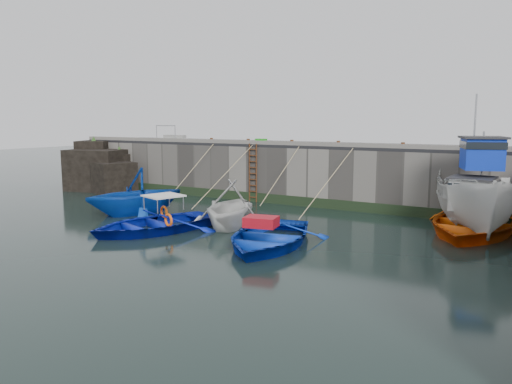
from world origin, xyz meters
The scene contains 24 objects.
ground centered at (0.00, 0.00, 0.00)m, with size 120.00×120.00×0.00m, color black.
quay_back centered at (0.00, 12.50, 1.50)m, with size 30.00×5.00×3.00m, color slate.
road_back centered at (0.00, 12.50, 3.08)m, with size 30.00×5.00×0.16m, color black.
kerb_back centered at (0.00, 10.15, 3.26)m, with size 30.00×0.30×0.20m, color slate.
algae_back centered at (0.00, 9.96, 0.25)m, with size 30.00×0.08×0.50m, color black.
rock_outcrop centered at (-12.92, 9.11, 1.26)m, with size 5.85×4.24×3.41m.
ladder centered at (-2.00, 9.91, 1.59)m, with size 0.51×0.08×3.20m.
boat_near_white centered at (-5.01, 4.00, 0.00)m, with size 4.13×4.78×2.52m, color #0B3EB1.
boat_near_white_rope centered at (-5.01, 8.25, 0.00)m, with size 0.04×4.36×3.10m, color tan, non-canonical shape.
boat_near_blue centered at (-1.69, 1.58, 0.00)m, with size 3.86×5.40×1.12m, color #0B1FB1.
boat_near_blue_rope centered at (-1.69, 7.04, 0.00)m, with size 0.04×6.47×3.10m, color tan, non-canonical shape.
boat_near_blacktrim centered at (0.51, 3.89, 0.00)m, with size 3.76×4.36×2.30m, color silver.
boat_near_blacktrim_rope centered at (0.51, 8.20, 0.00)m, with size 0.04×4.45×3.10m, color tan, non-canonical shape.
boat_near_navy centered at (3.46, 1.94, 0.00)m, with size 3.94×5.52×1.14m, color #0C36BF.
boat_near_navy_rope centered at (3.46, 7.22, 0.00)m, with size 0.04×6.14×3.10m, color tan, non-canonical shape.
boat_far_white centered at (9.51, 8.44, 1.22)m, with size 4.97×8.03×5.91m.
boat_far_orange centered at (9.50, 7.87, 0.44)m, with size 5.08×6.86×4.37m.
fish_crate centered at (-1.71, 10.30, 3.31)m, with size 0.56×0.39×0.30m, color #1E971B.
railing centered at (-8.75, 11.25, 3.36)m, with size 1.60×1.05×1.00m.
bollard_a centered at (-5.00, 10.25, 3.30)m, with size 0.18×0.18×0.28m, color #3F1E0F.
bollard_b centered at (-2.50, 10.25, 3.30)m, with size 0.18×0.18×0.28m, color #3F1E0F.
bollard_c centered at (0.20, 10.25, 3.30)m, with size 0.18×0.18×0.28m, color #3F1E0F.
bollard_d centered at (2.80, 10.25, 3.30)m, with size 0.18×0.18×0.28m, color #3F1E0F.
bollard_e centered at (6.00, 10.25, 3.30)m, with size 0.18×0.18×0.28m, color #3F1E0F.
Camera 1 is at (12.05, -13.34, 4.48)m, focal length 35.00 mm.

